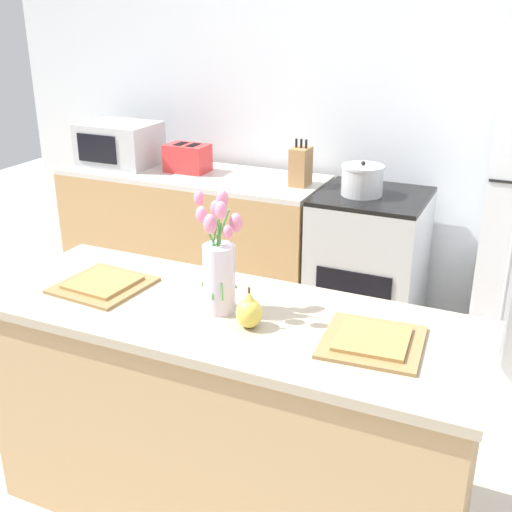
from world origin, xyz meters
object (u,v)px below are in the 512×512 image
Objects in this scene: plate_setting_left at (103,284)px; plate_setting_right at (372,341)px; pear_figurine at (249,311)px; toaster at (188,158)px; stove_range at (368,269)px; flower_vase at (219,265)px; cooking_pot at (362,180)px; microwave at (120,144)px; knife_block at (301,166)px.

plate_setting_left and plate_setting_right have the same top height.
toaster reaches higher than pear_figurine.
plate_setting_right is at bearing 0.00° from plate_setting_left.
stove_range is 1.71m from flower_vase.
flower_vase is (-0.13, -1.60, 0.61)m from stove_range.
stove_range is 3.23× the size of toaster.
toaster is at bearing 177.20° from cooking_pot.
pear_figurine is 0.30× the size of microwave.
pear_figurine is at bearing -54.23° from toaster.
stove_range is 6.19× the size of pear_figurine.
plate_setting_right reaches higher than stove_range.
pear_figurine is 0.52× the size of toaster.
microwave reaches higher than toaster.
knife_block reaches higher than plate_setting_right.
stove_range is 1.31m from toaster.
plate_setting_right is 1.20× the size of toaster.
plate_setting_right is (1.05, 0.00, 0.00)m from plate_setting_left.
plate_setting_right is at bearing -72.93° from cooking_pot.
stove_range is at bearing 104.83° from plate_setting_right.
plate_setting_left is 1.63m from knife_block.
flower_vase is 1.52× the size of toaster.
pear_figurine is 1.74m from knife_block.
stove_range is 3.86× the size of cooking_pot.
flower_vase is 1.82× the size of cooking_pot.
microwave is at bearing 134.42° from flower_vase.
plate_setting_left is at bearing -109.94° from cooking_pot.
flower_vase is 1.56m from cooking_pot.
toaster is at bearing 125.77° from pear_figurine.
knife_block is (-0.46, 1.67, 0.07)m from pear_figurine.
cooking_pot is at bearing 87.45° from flower_vase.
flower_vase reaches higher than stove_range.
flower_vase reaches higher than cooking_pot.
knife_block is at bearing 173.27° from cooking_pot.
pear_figurine is 0.54× the size of knife_block.
flower_vase reaches higher than plate_setting_right.
plate_setting_left is 1.05m from plate_setting_right.
plate_setting_right is at bearing -61.92° from knife_block.
microwave is 1.25m from knife_block.
microwave is at bearing -179.63° from knife_block.
plate_setting_right is 1.64m from cooking_pot.
toaster reaches higher than stove_range.
knife_block is (0.76, -0.01, 0.03)m from toaster.
toaster is at bearing 123.49° from flower_vase.
cooking_pot is 0.38m from knife_block.
cooking_pot reaches higher than pear_figurine.
microwave is (-2.12, 1.61, 0.14)m from plate_setting_right.
plate_setting_right is (0.43, -1.61, 0.45)m from stove_range.
plate_setting_right is at bearing 8.47° from pear_figurine.
toaster is at bearing 179.13° from stove_range.
flower_vase is at bearing -56.51° from toaster.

